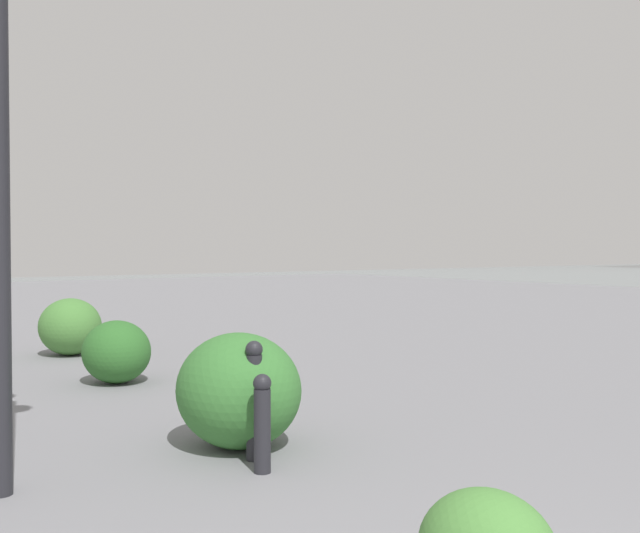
# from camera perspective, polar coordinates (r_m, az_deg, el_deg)

# --- Properties ---
(bollard_near) EXTENTS (0.13, 0.13, 0.70)m
(bollard_near) POSITION_cam_1_polar(r_m,az_deg,el_deg) (5.03, -4.73, -12.45)
(bollard_near) COLOR #232328
(bollard_near) RESTS_ON ground
(bollard_mid) EXTENTS (0.13, 0.13, 0.89)m
(bollard_mid) POSITION_cam_1_polar(r_m,az_deg,el_deg) (5.30, -5.39, -10.64)
(bollard_mid) COLOR #232328
(bollard_mid) RESTS_ON ground
(shrub_round) EXTENTS (1.00, 0.90, 0.85)m
(shrub_round) POSITION_cam_1_polar(r_m,az_deg,el_deg) (11.06, -19.71, -4.64)
(shrub_round) COLOR #477F38
(shrub_round) RESTS_ON ground
(shrub_wide) EXTENTS (1.07, 0.96, 0.91)m
(shrub_wide) POSITION_cam_1_polar(r_m,az_deg,el_deg) (5.65, -6.66, -9.98)
(shrub_wide) COLOR #387533
(shrub_wide) RESTS_ON ground
(shrub_tall) EXTENTS (0.87, 0.78, 0.74)m
(shrub_tall) POSITION_cam_1_polar(r_m,az_deg,el_deg) (8.59, -16.26, -6.69)
(shrub_tall) COLOR #2D6628
(shrub_tall) RESTS_ON ground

